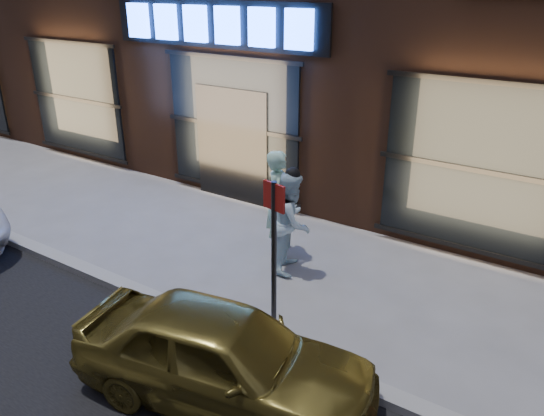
{
  "coord_description": "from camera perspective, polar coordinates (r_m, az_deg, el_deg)",
  "views": [
    {
      "loc": [
        6.59,
        -4.62,
        4.43
      ],
      "look_at": [
        2.52,
        1.6,
        1.2
      ],
      "focal_mm": 35.0,
      "sensor_mm": 36.0,
      "label": 1
    }
  ],
  "objects": [
    {
      "name": "ground",
      "position": [
        9.19,
        -19.08,
        -6.78
      ],
      "size": [
        90.0,
        90.0,
        0.0
      ],
      "primitive_type": "plane",
      "color": "slate",
      "rests_on": "ground"
    },
    {
      "name": "curb",
      "position": [
        9.16,
        -19.13,
        -6.46
      ],
      "size": [
        60.0,
        0.25,
        0.12
      ],
      "primitive_type": "cube",
      "color": "gray",
      "rests_on": "ground"
    },
    {
      "name": "man_bowtie",
      "position": [
        9.02,
        0.79,
        0.59
      ],
      "size": [
        0.72,
        0.8,
        1.84
      ],
      "primitive_type": "imported",
      "rotation": [
        0.0,
        0.0,
        2.09
      ],
      "color": "#B6EFD1",
      "rests_on": "ground"
    },
    {
      "name": "man_cap",
      "position": [
        8.51,
        2.15,
        -1.47
      ],
      "size": [
        0.86,
        0.98,
        1.69
      ],
      "primitive_type": "imported",
      "rotation": [
        0.0,
        0.0,
        1.89
      ],
      "color": "silver",
      "rests_on": "ground"
    },
    {
      "name": "gold_sedan",
      "position": [
        6.11,
        -5.23,
        -15.56
      ],
      "size": [
        3.65,
        2.01,
        1.18
      ],
      "primitive_type": "imported",
      "rotation": [
        0.0,
        0.0,
        1.76
      ],
      "color": "olive",
      "rests_on": "ground"
    },
    {
      "name": "sign_post",
      "position": [
        6.68,
        0.21,
        -4.15
      ],
      "size": [
        0.35,
        0.11,
        2.2
      ],
      "rotation": [
        0.0,
        0.0,
        -0.22
      ],
      "color": "#262628",
      "rests_on": "ground"
    }
  ]
}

